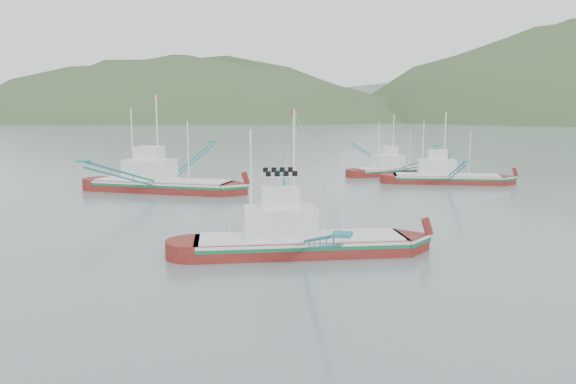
% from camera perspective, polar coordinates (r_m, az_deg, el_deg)
% --- Properties ---
extents(ground, '(1200.00, 1200.00, 0.00)m').
position_cam_1_polar(ground, '(37.47, -2.35, -6.18)').
color(ground, slate).
rests_on(ground, ground).
extents(main_boat, '(14.25, 24.11, 10.16)m').
position_cam_1_polar(main_boat, '(36.70, 1.13, -3.19)').
color(main_boat, maroon).
rests_on(main_boat, ground).
extents(bg_boat_right, '(13.66, 24.00, 9.76)m').
position_cam_1_polar(bg_boat_right, '(73.78, 15.74, 2.02)').
color(bg_boat_right, maroon).
rests_on(bg_boat_right, ground).
extents(bg_boat_left, '(16.14, 29.19, 11.81)m').
position_cam_1_polar(bg_boat_left, '(65.66, -12.78, 1.45)').
color(bg_boat_left, maroon).
rests_on(bg_boat_left, ground).
extents(bg_boat_far, '(18.15, 19.80, 9.27)m').
position_cam_1_polar(bg_boat_far, '(81.86, 10.79, 3.14)').
color(bg_boat_far, maroon).
rests_on(bg_boat_far, ground).
extents(headland_left, '(448.00, 308.00, 210.00)m').
position_cam_1_polar(headland_left, '(438.38, -11.15, 7.19)').
color(headland_left, '#354C27').
rests_on(headland_left, ground).
extents(ridge_distant, '(960.00, 400.00, 240.00)m').
position_cam_1_polar(ridge_distant, '(595.02, 16.73, 7.31)').
color(ridge_distant, slate).
rests_on(ridge_distant, ground).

